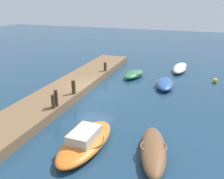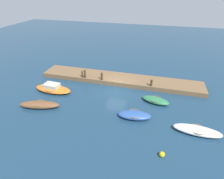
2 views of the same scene
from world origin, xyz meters
name	(u,v)px [view 1 (image 1 of 2)]	position (x,y,z in m)	size (l,w,h in m)	color
ground_plane	(94,92)	(0.00, 0.00, 0.00)	(84.00, 84.00, 0.00)	navy
dock_platform	(72,86)	(0.00, -1.97, 0.29)	(21.18, 3.08, 0.58)	brown
dinghy_green	(134,74)	(-4.90, 1.93, 0.31)	(3.16, 1.90, 0.60)	#2D7A4C
rowboat_brown	(153,150)	(6.83, 6.00, 0.36)	(4.35, 2.05, 0.70)	brown
rowboat_blue	(165,84)	(-3.05, 5.10, 0.33)	(3.32, 1.73, 0.63)	#2D569E
motorboat_orange	(85,141)	(7.23, 2.68, 0.39)	(4.69, 2.06, 1.02)	orange
rowboat_white	(180,68)	(-8.63, 5.79, 0.32)	(4.09, 1.48, 0.63)	white
mooring_post_west	(105,67)	(-4.18, -0.68, 0.99)	(0.27, 0.27, 0.82)	#47331E
mooring_post_mid_west	(73,87)	(2.08, -0.68, 1.07)	(0.27, 0.27, 0.99)	#47331E
mooring_post_mid_east	(56,98)	(4.39, -0.68, 1.12)	(0.23, 0.23, 1.08)	#47331E
mooring_post_east	(53,102)	(4.77, -0.68, 1.03)	(0.20, 0.20, 0.90)	#47331E
marker_buoy	(215,81)	(-5.76, 9.06, 0.21)	(0.42, 0.42, 0.42)	yellow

